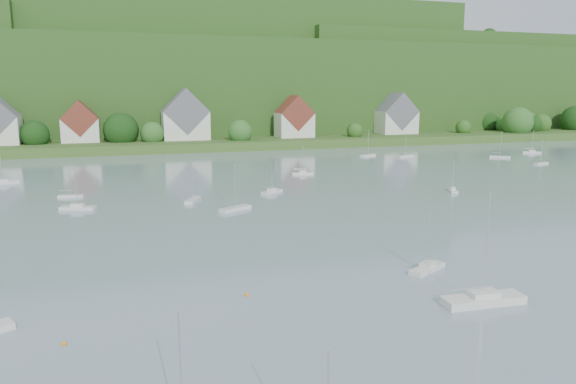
{
  "coord_description": "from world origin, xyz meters",
  "views": [
    {
      "loc": [
        -17.9,
        -4.55,
        19.68
      ],
      "look_at": [
        7.34,
        75.0,
        4.0
      ],
      "focal_mm": 33.3,
      "sensor_mm": 36.0,
      "label": 1
    }
  ],
  "objects": [
    {
      "name": "village_building_4",
      "position": [
        90.0,
        190.0,
        9.59
      ],
      "size": [
        15.0,
        10.4,
        16.5
      ],
      "color": "silver",
      "rests_on": "far_shore_strip"
    },
    {
      "name": "village_building_2",
      "position": [
        5.0,
        188.0,
        10.27
      ],
      "size": [
        16.0,
        11.44,
        18.0
      ],
      "color": "silver",
      "rests_on": "far_shore_strip"
    },
    {
      "name": "forested_ridge",
      "position": [
        0.39,
        268.57,
        22.89
      ],
      "size": [
        620.0,
        181.22,
        69.89
      ],
      "color": "#1C3B13",
      "rests_on": "ground"
    },
    {
      "name": "far_sailboat_cluster",
      "position": [
        4.38,
        116.73,
        0.38
      ],
      "size": [
        197.33,
        74.68,
        8.71
      ],
      "color": "silver",
      "rests_on": "ground"
    },
    {
      "name": "mooring_buoy_3",
      "position": [
        -6.76,
        43.87,
        0.0
      ],
      "size": [
        0.41,
        0.41,
        0.41
      ],
      "primitive_type": "sphere",
      "color": "orange",
      "rests_on": "ground"
    },
    {
      "name": "far_shore_strip",
      "position": [
        0.0,
        200.0,
        1.5
      ],
      "size": [
        600.0,
        60.0,
        3.0
      ],
      "primitive_type": "cube",
      "color": "#315921",
      "rests_on": "ground"
    },
    {
      "name": "village_building_3",
      "position": [
        45.0,
        186.0,
        9.43
      ],
      "size": [
        13.0,
        10.4,
        15.5
      ],
      "color": "silver",
      "rests_on": "far_shore_strip"
    },
    {
      "name": "village_building_1",
      "position": [
        -30.0,
        189.0,
        8.75
      ],
      "size": [
        12.0,
        9.36,
        14.0
      ],
      "color": "silver",
      "rests_on": "far_shore_strip"
    },
    {
      "name": "near_sailboat_4",
      "position": [
        13.98,
        35.13,
        0.52
      ],
      "size": [
        8.09,
        2.71,
        10.76
      ],
      "rotation": [
        0.0,
        0.0,
        -0.06
      ],
      "color": "silver",
      "rests_on": "ground"
    },
    {
      "name": "mooring_buoy_5",
      "position": [
        -22.93,
        38.17,
        0.0
      ],
      "size": [
        0.4,
        0.4,
        0.4
      ],
      "primitive_type": "sphere",
      "color": "orange",
      "rests_on": "ground"
    },
    {
      "name": "near_sailboat_3",
      "position": [
        14.12,
        44.97,
        0.41
      ],
      "size": [
        5.46,
        3.85,
        7.26
      ],
      "rotation": [
        0.0,
        0.0,
        0.49
      ],
      "color": "silver",
      "rests_on": "ground"
    }
  ]
}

